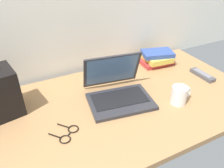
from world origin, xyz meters
The scene contains 6 objects.
desk centered at (0.00, 0.00, 0.01)m, with size 1.60×0.76×0.03m.
laptop centered at (0.09, 0.04, 0.08)m, with size 0.35×0.33×0.21m.
coffee_mug centered at (0.35, -0.13, 0.08)m, with size 0.11×0.08×0.09m.
remote_control_near centered at (0.65, 0.00, 0.04)m, with size 0.05×0.16×0.02m.
eyeglasses centered at (-0.21, -0.10, 0.03)m, with size 0.14×0.14×0.01m.
book_stack centered at (0.50, 0.26, 0.07)m, with size 0.22×0.17×0.09m.
Camera 1 is at (-0.35, -0.78, 0.70)m, focal length 35.56 mm.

